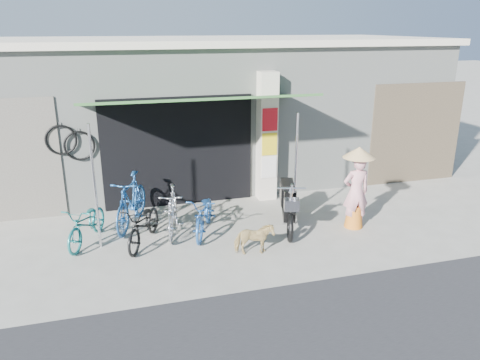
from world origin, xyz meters
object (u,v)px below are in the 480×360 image
object	(u,v)px
bike_navy	(205,214)
moped	(288,204)
bike_blue	(131,201)
nun	(356,188)
bike_silver	(172,211)
street_dog	(254,239)
bike_teal	(87,223)
bike_black	(144,224)

from	to	relation	value
bike_navy	moped	size ratio (longest dim) A/B	0.83
bike_blue	nun	world-z (taller)	nun
bike_silver	moped	world-z (taller)	moped
bike_blue	nun	xyz separation A→B (m)	(4.40, -1.29, 0.30)
street_dog	bike_teal	bearing A→B (deg)	72.36
bike_teal	bike_navy	bearing A→B (deg)	18.75
nun	bike_teal	bearing A→B (deg)	-3.80
street_dog	nun	xyz separation A→B (m)	(2.35, 0.62, 0.55)
nun	moped	bearing A→B (deg)	-13.28
nun	bike_black	bearing A→B (deg)	-1.00
bike_navy	nun	bearing A→B (deg)	11.50
bike_teal	bike_navy	world-z (taller)	bike_navy
bike_teal	nun	size ratio (longest dim) A/B	0.89
street_dog	moped	world-z (taller)	moped
bike_black	bike_navy	world-z (taller)	bike_navy
bike_teal	bike_silver	bearing A→B (deg)	23.18
bike_blue	street_dog	size ratio (longest dim) A/B	2.56
moped	bike_teal	bearing A→B (deg)	-166.83
bike_silver	street_dog	bearing A→B (deg)	-33.27
bike_teal	bike_silver	xyz separation A→B (m)	(1.63, -0.00, 0.08)
street_dog	moped	size ratio (longest dim) A/B	0.38
bike_silver	bike_blue	bearing A→B (deg)	154.57
bike_black	bike_teal	bearing A→B (deg)	-173.84
bike_teal	bike_navy	size ratio (longest dim) A/B	0.96
bike_silver	nun	size ratio (longest dim) A/B	0.93
bike_blue	bike_silver	world-z (taller)	bike_blue
bike_navy	nun	xyz separation A→B (m)	(3.03, -0.53, 0.43)
bike_teal	moped	xyz separation A→B (m)	(3.96, -0.30, 0.10)
bike_blue	bike_navy	xyz separation A→B (m)	(1.38, -0.77, -0.13)
bike_blue	street_dog	bearing A→B (deg)	-21.48
bike_teal	bike_black	bearing A→B (deg)	4.73
moped	bike_blue	bearing A→B (deg)	-178.57
bike_black	street_dog	xyz separation A→B (m)	(1.87, -0.97, -0.11)
bike_silver	bike_navy	size ratio (longest dim) A/B	1.01
bike_teal	bike_blue	size ratio (longest dim) A/B	0.84
bike_navy	bike_silver	bearing A→B (deg)	-174.47
bike_black	bike_navy	bearing A→B (deg)	32.83
bike_black	nun	xyz separation A→B (m)	(4.23, -0.36, 0.44)
bike_navy	street_dog	bearing A→B (deg)	-38.15
bike_black	nun	size ratio (longest dim) A/B	0.90
bike_blue	bike_navy	size ratio (longest dim) A/B	1.15
street_dog	bike_navy	bearing A→B (deg)	37.19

